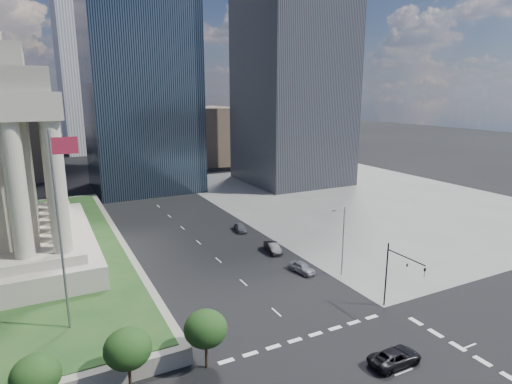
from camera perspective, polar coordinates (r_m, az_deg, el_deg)
ground at (r=124.42m, az=-15.90°, el=0.94°), size 500.00×500.00×0.00m
sidewalk_ne at (r=108.36m, az=13.40°, el=-0.67°), size 68.00×90.00×0.03m
flagpole at (r=45.31m, az=-24.64°, el=-3.61°), size 2.52×0.24×20.00m
midrise_glass at (r=117.43m, az=-15.35°, el=15.03°), size 26.00×26.00×60.00m
building_filler_ne at (r=160.16m, az=-6.97°, el=7.60°), size 20.00×30.00×20.00m
building_filler_nw at (r=150.22m, az=-29.97°, el=7.13°), size 24.00×30.00×28.00m
traffic_signal_ne at (r=52.65m, az=18.43°, el=-9.88°), size 0.30×5.74×8.00m
street_lamp_north at (r=60.80m, az=11.43°, el=-5.91°), size 2.13×0.22×10.00m
pickup_truck at (r=45.44m, az=18.06°, el=-20.19°), size 5.38×2.50×1.49m
parked_sedan_near at (r=62.60m, az=6.19°, el=-9.96°), size 4.63×2.46×1.50m
parked_sedan_mid at (r=69.66m, az=2.26°, el=-7.42°), size 2.43×4.95×1.56m
parked_sedan_far at (r=79.79m, az=-2.10°, el=-4.75°), size 2.32×4.46×1.45m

